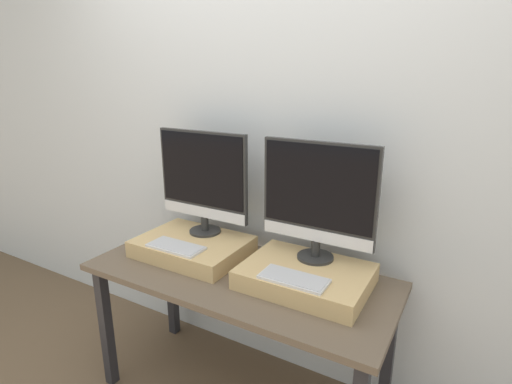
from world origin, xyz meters
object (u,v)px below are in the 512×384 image
at_px(monitor_right, 318,197).
at_px(keyboard_right, 294,278).
at_px(monitor_left, 203,179).
at_px(keyboard_left, 176,247).

distance_m(monitor_right, keyboard_right, 0.37).
relative_size(monitor_left, keyboard_left, 1.92).
xyz_separation_m(monitor_left, monitor_right, (0.62, 0.00, 0.00)).
bearing_deg(keyboard_right, keyboard_left, 180.00).
distance_m(monitor_left, monitor_right, 0.62).
bearing_deg(monitor_right, keyboard_right, -90.00).
height_order(keyboard_left, keyboard_right, same).
height_order(monitor_left, keyboard_right, monitor_left).
distance_m(monitor_left, keyboard_right, 0.72).
relative_size(keyboard_left, monitor_right, 0.52).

